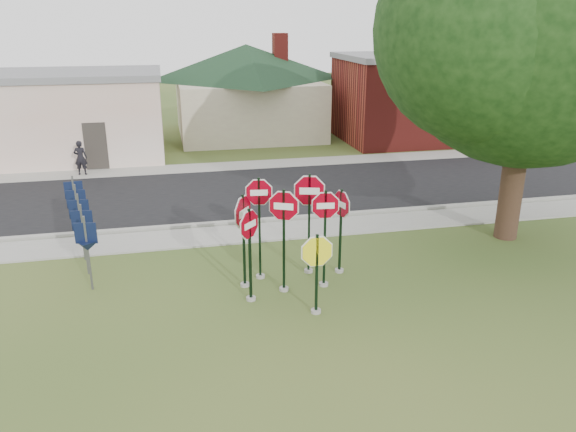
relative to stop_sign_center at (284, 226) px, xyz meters
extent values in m
plane|color=#2E4A1C|center=(0.19, -1.37, -1.77)|extent=(120.00, 120.00, 0.00)
cube|color=gray|center=(0.19, 4.13, -1.74)|extent=(60.00, 1.60, 0.06)
cube|color=black|center=(0.19, 8.63, -1.75)|extent=(60.00, 7.00, 0.04)
cube|color=gray|center=(0.19, 12.93, -1.74)|extent=(60.00, 1.60, 0.06)
cube|color=gray|center=(0.19, 5.13, -1.70)|extent=(60.00, 0.20, 0.14)
cylinder|color=gray|center=(0.00, 0.00, -1.73)|extent=(0.24, 0.24, 0.08)
cube|color=black|center=(0.00, 0.00, -0.41)|extent=(0.08, 0.07, 2.71)
cylinder|color=white|center=(0.00, 0.00, 0.52)|extent=(0.96, 0.45, 1.05)
cylinder|color=maroon|center=(0.00, 0.00, 0.52)|extent=(0.90, 0.42, 0.98)
cube|color=white|center=(0.00, 0.00, 0.52)|extent=(0.45, 0.21, 0.17)
cylinder|color=gray|center=(0.50, -1.30, -1.73)|extent=(0.24, 0.24, 0.08)
cube|color=black|center=(0.50, -1.30, -0.77)|extent=(0.06, 0.05, 1.99)
cylinder|color=white|center=(0.50, -1.30, -0.19)|extent=(1.04, 0.03, 1.04)
cylinder|color=yellow|center=(0.50, -1.30, -0.19)|extent=(0.96, 0.03, 0.96)
cylinder|color=gray|center=(-0.91, -0.33, -1.73)|extent=(0.24, 0.24, 0.08)
cube|color=black|center=(-0.91, -0.33, -0.57)|extent=(0.08, 0.08, 2.40)
cylinder|color=white|center=(-0.91, -0.33, 0.23)|extent=(0.69, 0.73, 0.99)
cylinder|color=maroon|center=(-0.91, -0.33, 0.23)|extent=(0.65, 0.68, 0.92)
cube|color=white|center=(-0.91, -0.33, 0.23)|extent=(0.32, 0.34, 0.16)
cylinder|color=gray|center=(1.07, 0.05, -1.73)|extent=(0.24, 0.24, 0.08)
cube|color=black|center=(1.07, 0.05, -0.46)|extent=(0.07, 0.06, 2.60)
cylinder|color=white|center=(1.07, 0.05, 0.44)|extent=(0.97, 0.14, 0.97)
cylinder|color=maroon|center=(1.07, 0.05, 0.44)|extent=(0.90, 0.13, 0.90)
cube|color=white|center=(1.07, 0.05, 0.44)|extent=(0.45, 0.07, 0.15)
cylinder|color=gray|center=(0.89, 0.93, -1.73)|extent=(0.24, 0.24, 0.08)
cube|color=black|center=(0.89, 0.93, -0.37)|extent=(0.07, 0.06, 2.79)
cylinder|color=white|center=(0.89, 0.93, 0.57)|extent=(1.11, 0.32, 1.15)
cylinder|color=maroon|center=(0.89, 0.93, 0.57)|extent=(1.03, 0.30, 1.06)
cube|color=white|center=(0.89, 0.93, 0.57)|extent=(0.51, 0.15, 0.18)
cylinder|color=gray|center=(-0.47, 0.87, -1.73)|extent=(0.24, 0.24, 0.08)
cube|color=black|center=(-0.47, 0.87, -0.37)|extent=(0.07, 0.06, 2.80)
cylinder|color=white|center=(-0.47, 0.87, 0.64)|extent=(0.96, 0.16, 0.97)
cylinder|color=maroon|center=(-0.47, 0.87, 0.64)|extent=(0.89, 0.16, 0.90)
cube|color=white|center=(-0.47, 0.87, 0.64)|extent=(0.44, 0.08, 0.16)
cylinder|color=gray|center=(1.72, 0.77, -1.73)|extent=(0.24, 0.24, 0.08)
cube|color=black|center=(1.72, 0.77, -0.58)|extent=(0.07, 0.07, 2.38)
cylinder|color=white|center=(1.72, 0.77, 0.21)|extent=(0.30, 0.97, 1.00)
cylinder|color=maroon|center=(1.72, 0.77, 0.21)|extent=(0.29, 0.90, 0.93)
cube|color=white|center=(1.72, 0.77, 0.21)|extent=(0.14, 0.45, 0.16)
cylinder|color=gray|center=(-0.94, 0.46, -1.73)|extent=(0.24, 0.24, 0.08)
cube|color=black|center=(-0.94, 0.46, -0.52)|extent=(0.08, 0.08, 2.50)
cylinder|color=white|center=(-0.94, 0.46, 0.27)|extent=(0.66, 0.97, 1.16)
cylinder|color=maroon|center=(-0.94, 0.46, 0.27)|extent=(0.62, 0.90, 1.07)
cube|color=white|center=(-0.94, 0.46, 0.27)|extent=(0.31, 0.45, 0.18)
cube|color=#59595E|center=(-4.81, 1.13, -0.77)|extent=(0.05, 0.05, 2.00)
cube|color=black|center=(-4.81, 1.13, -0.22)|extent=(0.55, 0.13, 0.55)
cone|color=black|center=(-4.81, 1.13, -0.57)|extent=(0.65, 0.65, 0.25)
cube|color=#59595E|center=(-5.01, 2.13, -0.77)|extent=(0.05, 0.05, 2.00)
cube|color=black|center=(-5.01, 2.13, -0.22)|extent=(0.55, 0.09, 0.55)
cone|color=black|center=(-5.01, 2.13, -0.57)|extent=(0.62, 0.62, 0.25)
cube|color=#59595E|center=(-5.21, 3.13, -0.77)|extent=(0.05, 0.05, 2.00)
cube|color=black|center=(-5.21, 3.13, -0.22)|extent=(0.55, 0.05, 0.55)
cone|color=black|center=(-5.21, 3.13, -0.57)|extent=(0.58, 0.58, 0.25)
cube|color=#59595E|center=(-5.41, 4.13, -0.77)|extent=(0.05, 0.05, 2.00)
cube|color=black|center=(-5.41, 4.13, -0.22)|extent=(0.55, 0.05, 0.55)
cone|color=black|center=(-5.41, 4.13, -0.57)|extent=(0.58, 0.58, 0.25)
cube|color=#59595E|center=(-5.61, 5.13, -0.77)|extent=(0.05, 0.05, 2.00)
cube|color=black|center=(-5.61, 5.13, -0.22)|extent=(0.55, 0.09, 0.55)
cone|color=black|center=(-5.61, 5.13, -0.57)|extent=(0.62, 0.62, 0.25)
cube|color=silver|center=(-8.81, 16.63, 0.23)|extent=(12.00, 6.00, 4.00)
cube|color=slate|center=(-8.81, 16.63, 2.28)|extent=(12.20, 6.20, 0.30)
cube|color=#332D28|center=(-5.81, 13.65, -0.67)|extent=(1.00, 0.10, 2.20)
cube|color=beige|center=(2.19, 20.63, -0.17)|extent=(8.00, 8.00, 3.20)
pyramid|color=black|center=(2.19, 20.63, 3.43)|extent=(11.60, 11.60, 2.00)
cube|color=maroon|center=(4.19, 20.63, 3.23)|extent=(0.80, 0.80, 1.60)
cube|color=maroon|center=(12.19, 17.13, 0.48)|extent=(10.00, 6.00, 4.50)
cube|color=slate|center=(12.19, 17.13, 2.83)|extent=(10.20, 6.20, 0.30)
cube|color=white|center=(10.19, 14.18, 0.83)|extent=(2.00, 0.08, 0.90)
cylinder|color=black|center=(7.69, 2.13, 0.80)|extent=(0.70, 0.70, 5.13)
sphere|color=black|center=(7.69, 2.13, 4.84)|extent=(8.44, 8.44, 8.44)
cylinder|color=black|center=(22.19, 24.63, 0.23)|extent=(0.50, 0.50, 4.00)
sphere|color=black|center=(22.19, 24.63, 3.83)|extent=(5.60, 5.60, 5.60)
imported|color=black|center=(-6.41, 12.78, -0.94)|extent=(0.60, 0.44, 1.53)
camera|label=1|loc=(-2.69, -12.67, 4.84)|focal=35.00mm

